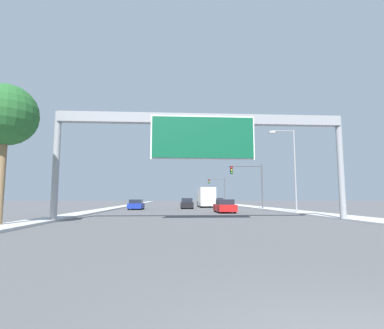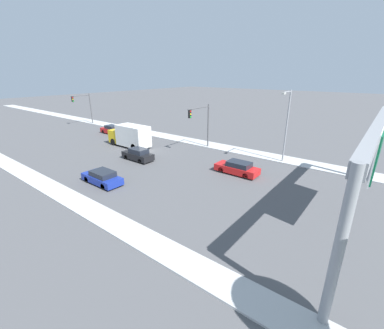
# 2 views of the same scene
# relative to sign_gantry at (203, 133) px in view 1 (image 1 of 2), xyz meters

# --- Properties ---
(sidewalk_right) EXTENTS (3.00, 120.00, 0.15)m
(sidewalk_right) POSITION_rel_sign_gantry_xyz_m (11.25, 42.10, -6.01)
(sidewalk_right) COLOR #B8B8B8
(sidewalk_right) RESTS_ON ground
(median_strip_left) EXTENTS (2.00, 120.00, 0.15)m
(median_strip_left) POSITION_rel_sign_gantry_xyz_m (-10.75, 42.10, -6.01)
(median_strip_left) COLOR #B8B8B8
(median_strip_left) RESTS_ON ground
(sign_gantry) EXTENTS (20.34, 0.73, 7.47)m
(sign_gantry) POSITION_rel_sign_gantry_xyz_m (0.00, 0.00, 0.00)
(sign_gantry) COLOR gray
(sign_gantry) RESTS_ON ground
(car_far_right) EXTENTS (1.82, 4.21, 1.53)m
(car_far_right) POSITION_rel_sign_gantry_xyz_m (7.00, 38.87, -5.37)
(car_far_right) COLOR red
(car_far_right) RESTS_ON ground
(car_far_left) EXTENTS (1.84, 4.50, 1.35)m
(car_far_left) POSITION_rel_sign_gantry_xyz_m (-7.00, 20.83, -5.44)
(car_far_left) COLOR navy
(car_far_left) RESTS_ON ground
(car_near_right) EXTENTS (1.83, 4.74, 1.41)m
(car_near_right) POSITION_rel_sign_gantry_xyz_m (3.50, 11.58, -5.42)
(car_near_right) COLOR red
(car_near_right) RESTS_ON ground
(car_mid_right) EXTENTS (1.74, 4.22, 1.53)m
(car_mid_right) POSITION_rel_sign_gantry_xyz_m (0.00, 23.62, -5.37)
(car_mid_right) COLOR black
(car_mid_right) RESTS_ON ground
(truck_box_primary) EXTENTS (2.44, 7.10, 3.23)m
(truck_box_primary) POSITION_rel_sign_gantry_xyz_m (3.50, 29.29, -4.45)
(truck_box_primary) COLOR yellow
(truck_box_primary) RESTS_ON ground
(traffic_light_near_intersection) EXTENTS (4.72, 0.32, 6.25)m
(traffic_light_near_intersection) POSITION_rel_sign_gantry_xyz_m (8.75, 20.10, -1.85)
(traffic_light_near_intersection) COLOR #4C4C4F
(traffic_light_near_intersection) RESTS_ON ground
(traffic_light_mid_block) EXTENTS (4.11, 0.32, 6.31)m
(traffic_light_mid_block) POSITION_rel_sign_gantry_xyz_m (8.98, 50.10, -1.86)
(traffic_light_mid_block) COLOR #4C4C4F
(traffic_light_mid_block) RESTS_ON ground
(palm_tree_foreground) EXTENTS (3.45, 3.45, 7.94)m
(palm_tree_foreground) POSITION_rel_sign_gantry_xyz_m (-11.45, -3.49, 0.07)
(palm_tree_foreground) COLOR brown
(palm_tree_foreground) RESTS_ON ground
(street_lamp_right) EXTENTS (2.67, 0.28, 8.55)m
(street_lamp_right) POSITION_rel_sign_gantry_xyz_m (10.02, 9.06, -1.03)
(street_lamp_right) COLOR gray
(street_lamp_right) RESTS_ON ground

